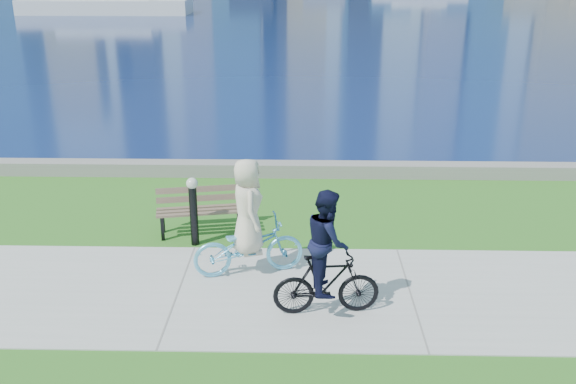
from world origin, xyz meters
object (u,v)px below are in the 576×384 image
bollard_lamp (193,207)px  cyclist_woman (248,232)px  cyclist_man (327,263)px  park_bench (201,206)px

bollard_lamp → cyclist_woman: (1.18, -1.23, 0.02)m
bollard_lamp → cyclist_man: cyclist_man is taller
cyclist_woman → cyclist_man: cyclist_woman is taller
bollard_lamp → cyclist_man: size_ratio=0.67×
cyclist_woman → park_bench: bearing=17.5°
bollard_lamp → cyclist_woman: size_ratio=0.65×
cyclist_woman → cyclist_man: size_ratio=1.03×
park_bench → cyclist_woman: 2.18m
bollard_lamp → cyclist_woman: 1.70m
cyclist_woman → cyclist_man: 1.91m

